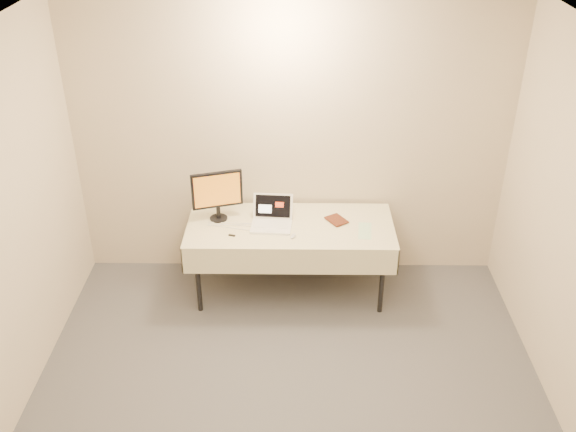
{
  "coord_description": "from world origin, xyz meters",
  "views": [
    {
      "loc": [
        0.04,
        -2.91,
        3.68
      ],
      "look_at": [
        -0.02,
        1.99,
        0.86
      ],
      "focal_mm": 40.0,
      "sensor_mm": 36.0,
      "label": 1
    }
  ],
  "objects_px": {
    "monitor": "(217,192)",
    "book": "(330,214)",
    "laptop": "(272,218)",
    "table": "(290,231)"
  },
  "relations": [
    {
      "from": "table",
      "to": "book",
      "type": "xyz_separation_m",
      "value": [
        0.36,
        0.03,
        0.16
      ]
    },
    {
      "from": "book",
      "to": "monitor",
      "type": "bearing_deg",
      "value": 143.61
    },
    {
      "from": "laptop",
      "to": "book",
      "type": "bearing_deg",
      "value": 5.76
    },
    {
      "from": "monitor",
      "to": "book",
      "type": "height_order",
      "value": "monitor"
    },
    {
      "from": "table",
      "to": "book",
      "type": "height_order",
      "value": "book"
    },
    {
      "from": "laptop",
      "to": "monitor",
      "type": "xyz_separation_m",
      "value": [
        -0.49,
        0.08,
        0.22
      ]
    },
    {
      "from": "monitor",
      "to": "laptop",
      "type": "bearing_deg",
      "value": -26.39
    },
    {
      "from": "table",
      "to": "monitor",
      "type": "xyz_separation_m",
      "value": [
        -0.66,
        0.1,
        0.34
      ]
    },
    {
      "from": "table",
      "to": "book",
      "type": "distance_m",
      "value": 0.39
    },
    {
      "from": "monitor",
      "to": "book",
      "type": "distance_m",
      "value": 1.03
    }
  ]
}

